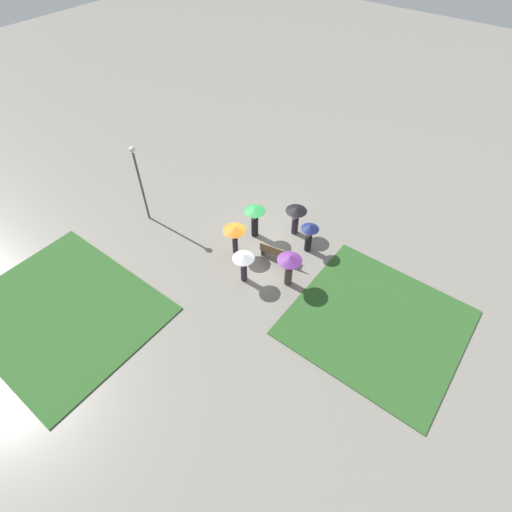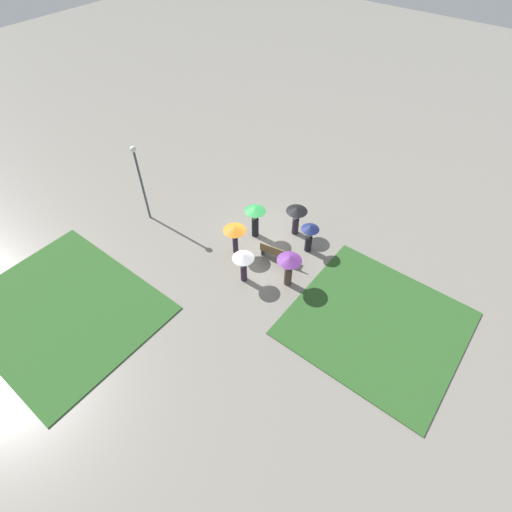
# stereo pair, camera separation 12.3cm
# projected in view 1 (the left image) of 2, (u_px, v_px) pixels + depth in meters

# --- Properties ---
(ground_plane) EXTENTS (90.00, 90.00, 0.00)m
(ground_plane) POSITION_uv_depth(u_px,v_px,m) (263.00, 239.00, 21.86)
(ground_plane) COLOR gray
(lawn_patch_near) EXTENTS (7.24, 7.00, 0.06)m
(lawn_patch_near) POSITION_uv_depth(u_px,v_px,m) (377.00, 322.00, 18.08)
(lawn_patch_near) COLOR #2D5B26
(lawn_patch_near) RESTS_ON ground_plane
(lawn_patch_far) EXTENTS (8.68, 7.01, 0.06)m
(lawn_patch_far) POSITION_uv_depth(u_px,v_px,m) (63.00, 311.00, 18.52)
(lawn_patch_far) COLOR #2D5B26
(lawn_patch_far) RESTS_ON ground_plane
(park_bench) EXTENTS (1.95, 0.79, 0.90)m
(park_bench) POSITION_uv_depth(u_px,v_px,m) (278.00, 253.00, 20.47)
(park_bench) COLOR brown
(park_bench) RESTS_ON ground_plane
(lamp_post) EXTENTS (0.32, 0.32, 4.63)m
(lamp_post) POSITION_uv_depth(u_px,v_px,m) (139.00, 175.00, 20.93)
(lamp_post) COLOR #474C51
(lamp_post) RESTS_ON ground_plane
(crowd_person_black) EXTENTS (1.15, 1.15, 1.75)m
(crowd_person_black) POSITION_uv_depth(u_px,v_px,m) (296.00, 215.00, 21.31)
(crowd_person_black) COLOR #2D2333
(crowd_person_black) RESTS_ON ground_plane
(crowd_person_green) EXTENTS (1.13, 1.13, 2.00)m
(crowd_person_green) POSITION_uv_depth(u_px,v_px,m) (255.00, 215.00, 21.04)
(crowd_person_green) COLOR black
(crowd_person_green) RESTS_ON ground_plane
(crowd_person_orange) EXTENTS (1.18, 1.18, 1.74)m
(crowd_person_orange) POSITION_uv_depth(u_px,v_px,m) (235.00, 233.00, 20.20)
(crowd_person_orange) COLOR #2D2333
(crowd_person_orange) RESTS_ON ground_plane
(crowd_person_navy) EXTENTS (0.94, 0.94, 1.72)m
(crowd_person_navy) POSITION_uv_depth(u_px,v_px,m) (309.00, 234.00, 20.46)
(crowd_person_navy) COLOR black
(crowd_person_navy) RESTS_ON ground_plane
(crowd_person_white) EXTENTS (1.06, 1.06, 1.78)m
(crowd_person_white) POSITION_uv_depth(u_px,v_px,m) (244.00, 261.00, 18.90)
(crowd_person_white) COLOR #2D2333
(crowd_person_white) RESTS_ON ground_plane
(crowd_person_purple) EXTENTS (1.19, 1.19, 1.89)m
(crowd_person_purple) POSITION_uv_depth(u_px,v_px,m) (289.00, 264.00, 18.71)
(crowd_person_purple) COLOR #47382D
(crowd_person_purple) RESTS_ON ground_plane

